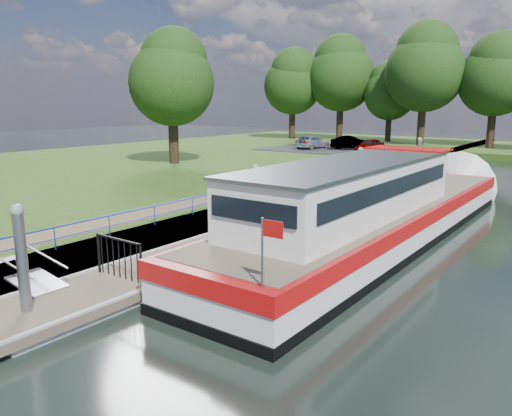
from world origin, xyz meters
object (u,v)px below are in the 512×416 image
Objects in this scene: pontoon at (315,216)px; car_a at (370,146)px; barge at (384,211)px; car_c at (312,142)px; car_b at (351,143)px.

car_a reaches higher than pontoon.
barge is at bearing -59.86° from car_a.
pontoon is at bearing 124.50° from car_c.
barge is 26.25m from car_a.
pontoon is at bearing 177.97° from car_b.
car_b reaches higher than car_a.
car_c is at bearing 125.39° from barge.
pontoon is 7.16× the size of car_c.
car_a is at bearing 115.03° from barge.
barge reaches higher than car_a.
barge is at bearing 129.43° from car_c.
car_b reaches higher than pontoon.
car_b is at bearing 112.57° from pontoon.
car_c is (-13.69, 23.27, 1.26)m from pontoon.
car_a is at bearing 108.29° from pontoon.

